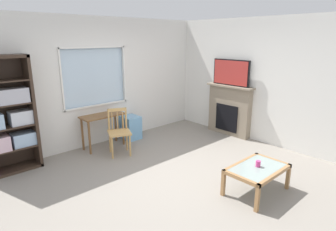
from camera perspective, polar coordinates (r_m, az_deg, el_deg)
name	(u,v)px	position (r m, az deg, el deg)	size (l,w,h in m)	color
ground	(174,176)	(4.81, 1.15, -12.19)	(6.04, 5.52, 0.02)	gray
wall_back_with_window	(102,82)	(6.17, -13.36, 6.60)	(5.04, 0.15, 2.65)	silver
wall_right	(261,81)	(6.38, 18.39, 6.64)	(0.12, 4.72, 2.65)	silver
bookshelf	(3,115)	(5.34, -30.54, 0.01)	(0.90, 0.38, 1.97)	#38281E
desk_under_window	(103,121)	(5.92, -13.15, -1.08)	(0.88, 0.40, 0.71)	brown
wooden_chair	(119,131)	(5.56, -9.94, -3.19)	(0.54, 0.53, 0.90)	tan
plastic_drawer_unit	(131,127)	(6.42, -7.58, -2.42)	(0.35, 0.40, 0.52)	#72ADDB
fireplace	(229,110)	(6.74, 12.34, 1.11)	(0.26, 1.18, 1.17)	gray
tv	(231,73)	(6.57, 12.69, 8.52)	(0.06, 0.94, 0.59)	black
coffee_table	(257,171)	(4.39, 17.69, -10.66)	(0.93, 0.60, 0.40)	#8C9E99
sippy_cup	(258,164)	(4.36, 17.85, -9.31)	(0.07, 0.07, 0.09)	#DB3D84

